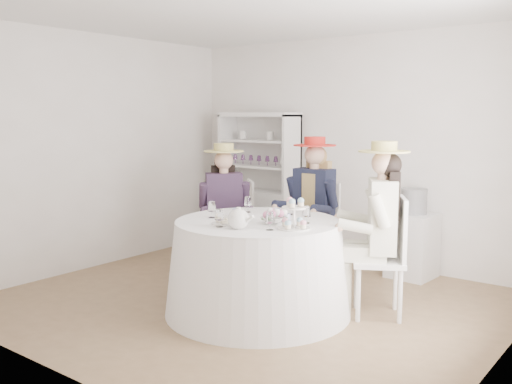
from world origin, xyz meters
The scene contains 23 objects.
ground centered at (0.00, 0.00, 0.00)m, with size 4.50×4.50×0.00m, color brown.
ceiling centered at (0.00, 0.00, 2.70)m, with size 4.50×4.50×0.00m, color white.
wall_back centered at (0.00, 2.00, 1.35)m, with size 4.50×4.50×0.00m, color silver.
wall_front centered at (0.00, -2.00, 1.35)m, with size 4.50×4.50×0.00m, color silver.
wall_left centered at (-2.25, 0.00, 1.35)m, with size 4.50×4.50×0.00m, color silver.
wall_right centered at (2.25, 0.00, 1.35)m, with size 4.50×4.50×0.00m, color silver.
tea_table centered at (0.24, -0.18, 0.42)m, with size 1.67×1.67×0.84m.
hutch centered at (-1.20, 1.74, 0.64)m, with size 1.15×0.61×1.81m.
side_table centered at (0.90, 1.75, 0.35)m, with size 0.45×0.45×0.71m, color silver.
hatbox centered at (0.90, 1.75, 0.85)m, with size 0.28×0.28×0.28m, color black.
guest_left centered at (-0.65, 0.40, 0.83)m, with size 0.63×0.62×1.48m.
guest_mid centered at (0.15, 0.88, 0.88)m, with size 0.56×0.58×1.55m.
guest_right centered at (1.13, 0.39, 0.88)m, with size 0.66×0.61×1.55m.
spare_chair centered at (-0.96, 1.42, 0.52)m, with size 0.57×0.57×0.97m.
teacup_a centered at (-0.07, -0.11, 0.88)m, with size 0.08×0.08×0.06m, color white.
teacup_b centered at (0.25, 0.10, 0.88)m, with size 0.07×0.07×0.06m, color white.
teacup_c centered at (0.47, -0.08, 0.88)m, with size 0.08×0.08×0.06m, color white.
flower_bowl centered at (0.42, -0.21, 0.87)m, with size 0.19×0.19×0.05m, color white.
flower_arrangement centered at (0.46, -0.23, 0.93)m, with size 0.17×0.17×0.06m.
table_teapot centered at (0.33, -0.57, 0.92)m, with size 0.25×0.18×0.19m.
sandwich_plate centered at (0.12, -0.49, 0.86)m, with size 0.23×0.23×0.05m.
cupcake_stand centered at (0.71, -0.31, 0.94)m, with size 0.27×0.27×0.25m.
stemware_set centered at (0.24, -0.18, 0.92)m, with size 0.90×0.94×0.15m.
Camera 1 is at (3.25, -4.14, 1.78)m, focal length 40.00 mm.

